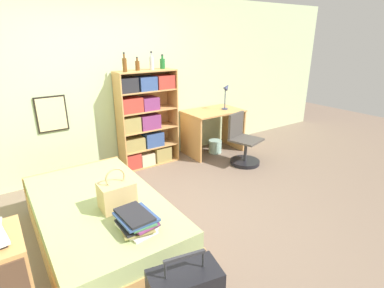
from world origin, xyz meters
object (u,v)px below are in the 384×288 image
(bottle_blue, at_px, (162,63))
(desk_lamp, at_px, (226,92))
(waste_bin, at_px, (215,146))
(bottle_green, at_px, (125,65))
(book_stack_on_bed, at_px, (136,221))
(bottle_brown, at_px, (137,65))
(bookcase, at_px, (145,121))
(bottle_clear, at_px, (152,63))
(handbag, at_px, (117,195))
(bed, at_px, (101,220))
(desk_chair, at_px, (243,148))
(desk, at_px, (213,124))

(bottle_blue, bearing_deg, desk_lamp, -11.60)
(waste_bin, bearing_deg, bottle_green, 173.33)
(book_stack_on_bed, height_order, bottle_brown, bottle_brown)
(bottle_green, xyz_separation_m, bottle_blue, (0.66, 0.09, -0.02))
(book_stack_on_bed, height_order, bookcase, bookcase)
(bottle_green, relative_size, bottle_clear, 1.01)
(bottle_green, bearing_deg, handbag, -116.84)
(bookcase, bearing_deg, desk_lamp, -7.17)
(bottle_green, bearing_deg, bottle_brown, 19.67)
(handbag, distance_m, bottle_clear, 2.42)
(bed, bearing_deg, bottle_clear, 46.80)
(bed, relative_size, bottle_blue, 9.21)
(book_stack_on_bed, bearing_deg, waste_bin, 38.82)
(desk_lamp, height_order, desk_chair, desk_lamp)
(desk, distance_m, desk_lamp, 0.62)
(bottle_blue, bearing_deg, desk_chair, -43.15)
(desk, relative_size, desk_lamp, 2.19)
(bottle_blue, bearing_deg, waste_bin, -16.73)
(bottle_clear, xyz_separation_m, waste_bin, (1.08, -0.24, -1.50))
(desk, bearing_deg, book_stack_on_bed, -140.16)
(book_stack_on_bed, xyz_separation_m, waste_bin, (2.39, 1.92, -0.43))
(bottle_green, bearing_deg, desk_chair, -26.74)
(bookcase, bearing_deg, book_stack_on_bed, -117.73)
(desk, xyz_separation_m, waste_bin, (0.01, -0.07, -0.40))
(handbag, bearing_deg, waste_bin, 32.30)
(bottle_green, relative_size, desk, 0.27)
(bottle_green, relative_size, waste_bin, 1.17)
(waste_bin, bearing_deg, bottle_clear, 167.24)
(handbag, bearing_deg, bottle_clear, 53.18)
(bookcase, bearing_deg, bottle_green, -171.19)
(bottle_brown, xyz_separation_m, bottle_clear, (0.23, -0.02, 0.03))
(bookcase, height_order, bottle_blue, bottle_blue)
(desk, xyz_separation_m, desk_chair, (0.08, -0.70, -0.26))
(desk_chair, relative_size, waste_bin, 3.58)
(bed, distance_m, book_stack_on_bed, 0.72)
(bottle_clear, height_order, waste_bin, bottle_clear)
(bed, distance_m, bottle_brown, 2.38)
(bottle_green, relative_size, desk_lamp, 0.59)
(bottle_brown, distance_m, desk, 1.70)
(bookcase, relative_size, desk_chair, 1.82)
(bottle_green, distance_m, waste_bin, 2.16)
(bottle_blue, bearing_deg, handbag, -130.38)
(bottle_clear, height_order, desk_lamp, bottle_clear)
(bottle_brown, bearing_deg, bottle_green, -160.33)
(bed, bearing_deg, handbag, -64.36)
(bottle_green, distance_m, bottle_blue, 0.66)
(handbag, height_order, bottle_blue, bottle_blue)
(handbag, bearing_deg, book_stack_on_bed, -88.81)
(book_stack_on_bed, height_order, desk_lamp, desk_lamp)
(bottle_green, distance_m, desk_chair, 2.26)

